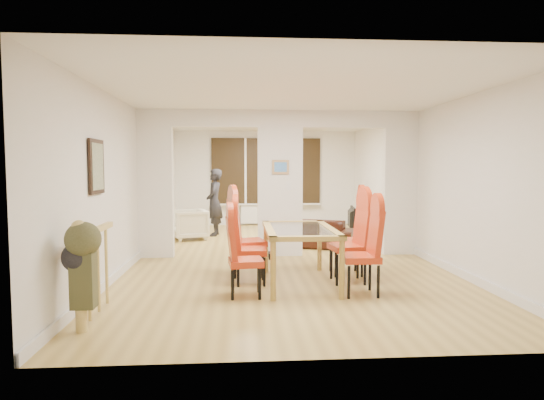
{
  "coord_description": "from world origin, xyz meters",
  "views": [
    {
      "loc": [
        -0.7,
        -8.12,
        1.58
      ],
      "look_at": [
        -0.1,
        0.6,
        0.97
      ],
      "focal_mm": 30.0,
      "sensor_mm": 36.0,
      "label": 1
    }
  ],
  "objects": [
    {
      "name": "floor",
      "position": [
        0.0,
        0.0,
        0.0
      ],
      "size": [
        5.0,
        9.0,
        0.01
      ],
      "primitive_type": "cube",
      "color": "tan",
      "rests_on": "ground"
    },
    {
      "name": "room_walls",
      "position": [
        0.0,
        0.0,
        1.3
      ],
      "size": [
        5.0,
        9.0,
        2.6
      ],
      "primitive_type": null,
      "color": "silver",
      "rests_on": "floor"
    },
    {
      "name": "divider_wall",
      "position": [
        0.0,
        0.0,
        1.3
      ],
      "size": [
        5.0,
        0.18,
        2.6
      ],
      "primitive_type": "cube",
      "color": "white",
      "rests_on": "floor"
    },
    {
      "name": "bay_window_blinds",
      "position": [
        0.0,
        4.44,
        1.5
      ],
      "size": [
        3.0,
        0.08,
        1.8
      ],
      "primitive_type": "cube",
      "color": "black",
      "rests_on": "room_walls"
    },
    {
      "name": "radiator",
      "position": [
        0.0,
        4.4,
        0.3
      ],
      "size": [
        1.4,
        0.08,
        0.5
      ],
      "primitive_type": "cube",
      "color": "white",
      "rests_on": "floor"
    },
    {
      "name": "pendant_light",
      "position": [
        0.3,
        3.3,
        2.15
      ],
      "size": [
        0.36,
        0.36,
        0.36
      ],
      "primitive_type": "sphere",
      "color": "orange",
      "rests_on": "room_walls"
    },
    {
      "name": "stair_newel",
      "position": [
        -2.25,
        -3.2,
        0.55
      ],
      "size": [
        0.4,
        1.2,
        1.1
      ],
      "primitive_type": null,
      "color": "tan",
      "rests_on": "floor"
    },
    {
      "name": "wall_poster",
      "position": [
        -2.47,
        -2.4,
        1.6
      ],
      "size": [
        0.04,
        0.52,
        0.67
      ],
      "primitive_type": "cube",
      "color": "gray",
      "rests_on": "room_walls"
    },
    {
      "name": "pillar_photo",
      "position": [
        0.0,
        -0.1,
        1.6
      ],
      "size": [
        0.3,
        0.03,
        0.25
      ],
      "primitive_type": "cube",
      "color": "#4C8CD8",
      "rests_on": "divider_wall"
    },
    {
      "name": "dining_table",
      "position": [
        0.09,
        -2.02,
        0.39
      ],
      "size": [
        0.93,
        1.65,
        0.77
      ],
      "primitive_type": null,
      "color": "#AF8E40",
      "rests_on": "floor"
    },
    {
      "name": "dining_chair_la",
      "position": [
        -0.65,
        -2.59,
        0.51
      ],
      "size": [
        0.45,
        0.45,
        1.02
      ],
      "primitive_type": null,
      "rotation": [
        0.0,
        0.0,
        0.11
      ],
      "color": "#B93112",
      "rests_on": "floor"
    },
    {
      "name": "dining_chair_lb",
      "position": [
        -0.57,
        -1.97,
        0.54
      ],
      "size": [
        0.44,
        0.44,
        1.07
      ],
      "primitive_type": null,
      "rotation": [
        0.0,
        0.0,
        -0.03
      ],
      "color": "#B93112",
      "rests_on": "floor"
    },
    {
      "name": "dining_chair_lc",
      "position": [
        -0.6,
        -1.49,
        0.58
      ],
      "size": [
        0.56,
        0.56,
        1.16
      ],
      "primitive_type": null,
      "rotation": [
        0.0,
        0.0,
        0.24
      ],
      "color": "#B93112",
      "rests_on": "floor"
    },
    {
      "name": "dining_chair_ra",
      "position": [
        0.78,
        -2.61,
        0.55
      ],
      "size": [
        0.45,
        0.45,
        1.11
      ],
      "primitive_type": null,
      "rotation": [
        0.0,
        0.0,
        -0.02
      ],
      "color": "#B93112",
      "rests_on": "floor"
    },
    {
      "name": "dining_chair_rb",
      "position": [
        0.77,
        -1.98,
        0.58
      ],
      "size": [
        0.52,
        0.52,
        1.16
      ],
      "primitive_type": null,
      "rotation": [
        0.0,
        0.0,
        0.13
      ],
      "color": "#B93112",
      "rests_on": "floor"
    },
    {
      "name": "dining_chair_rc",
      "position": [
        0.86,
        -1.52,
        0.58
      ],
      "size": [
        0.52,
        0.52,
        1.16
      ],
      "primitive_type": null,
      "rotation": [
        0.0,
        0.0,
        -0.12
      ],
      "color": "#B93112",
      "rests_on": "floor"
    },
    {
      "name": "sofa",
      "position": [
        0.67,
        0.91,
        0.26
      ],
      "size": [
        1.92,
        1.3,
        0.52
      ],
      "primitive_type": "imported",
      "rotation": [
        0.0,
        0.0,
        -0.37
      ],
      "color": "black",
      "rests_on": "floor"
    },
    {
      "name": "armchair",
      "position": [
        -1.83,
        1.98,
        0.33
      ],
      "size": [
        0.88,
        0.9,
        0.67
      ],
      "primitive_type": "imported",
      "rotation": [
        0.0,
        0.0,
        -1.29
      ],
      "color": "beige",
      "rests_on": "floor"
    },
    {
      "name": "person",
      "position": [
        -1.32,
        2.52,
        0.78
      ],
      "size": [
        0.59,
        0.4,
        1.56
      ],
      "primitive_type": "imported",
      "rotation": [
        0.0,
        0.0,
        -1.62
      ],
      "color": "black",
      "rests_on": "floor"
    },
    {
      "name": "television",
      "position": [
        2.0,
        3.06,
        0.3
      ],
      "size": [
        1.06,
        0.29,
        0.61
      ],
      "primitive_type": "imported",
      "rotation": [
        0.0,
        0.0,
        1.42
      ],
      "color": "black",
      "rests_on": "floor"
    },
    {
      "name": "coffee_table",
      "position": [
        0.45,
        2.44,
        0.11
      ],
      "size": [
        0.93,
        0.47,
        0.21
      ],
      "primitive_type": null,
      "rotation": [
        0.0,
        0.0,
        0.0
      ],
      "color": "#332411",
      "rests_on": "floor"
    },
    {
      "name": "bottle",
      "position": [
        0.47,
        2.43,
        0.35
      ],
      "size": [
        0.07,
        0.07,
        0.27
      ],
      "primitive_type": "cylinder",
      "color": "#143F19",
      "rests_on": "coffee_table"
    },
    {
      "name": "bowl",
      "position": [
        0.49,
        2.53,
        0.24
      ],
      "size": [
        0.2,
        0.2,
        0.05
      ],
      "primitive_type": "imported",
      "color": "#332411",
      "rests_on": "coffee_table"
    },
    {
      "name": "shoes",
      "position": [
        -0.24,
        -0.27,
        0.05
      ],
      "size": [
        0.25,
        0.27,
        0.1
      ],
      "primitive_type": null,
      "color": "black",
      "rests_on": "floor"
    }
  ]
}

